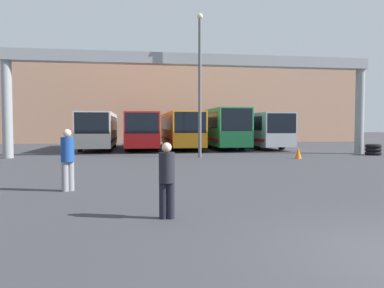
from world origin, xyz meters
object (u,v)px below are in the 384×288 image
(bus_slot_2, at_px, (180,128))
(bus_slot_1, at_px, (141,128))
(pedestrian_near_right, at_px, (68,158))
(traffic_cone, at_px, (298,153))
(pedestrian_mid_left, at_px, (167,178))
(bus_slot_0, at_px, (99,129))
(tire_stack, at_px, (373,150))
(bus_slot_3, at_px, (219,126))
(bus_slot_4, at_px, (256,128))
(lamp_post, at_px, (200,80))

(bus_slot_2, bearing_deg, bus_slot_1, -170.19)
(pedestrian_near_right, relative_size, traffic_cone, 2.77)
(pedestrian_mid_left, relative_size, traffic_cone, 2.40)
(bus_slot_1, bearing_deg, pedestrian_near_right, -97.16)
(bus_slot_0, bearing_deg, pedestrian_near_right, -87.46)
(bus_slot_1, xyz_separation_m, pedestrian_mid_left, (0.09, -24.03, -0.87))
(tire_stack, bearing_deg, traffic_cone, -164.09)
(bus_slot_1, xyz_separation_m, bus_slot_3, (6.87, 0.43, 0.19))
(bus_slot_0, relative_size, traffic_cone, 15.58)
(bus_slot_3, relative_size, bus_slot_4, 0.99)
(tire_stack, bearing_deg, bus_slot_2, 140.46)
(bus_slot_0, relative_size, lamp_post, 1.19)
(bus_slot_1, height_order, pedestrian_near_right, bus_slot_1)
(bus_slot_1, relative_size, pedestrian_mid_left, 6.71)
(tire_stack, xyz_separation_m, lamp_post, (-11.74, 0.01, 4.40))
(traffic_cone, distance_m, lamp_post, 7.38)
(bus_slot_2, bearing_deg, pedestrian_near_right, -105.99)
(bus_slot_3, relative_size, tire_stack, 11.17)
(lamp_post, bearing_deg, traffic_cone, -17.27)
(traffic_cone, relative_size, tire_stack, 0.64)
(bus_slot_3, xyz_separation_m, traffic_cone, (2.22, -11.28, -1.58))
(pedestrian_mid_left, distance_m, lamp_post, 15.80)
(bus_slot_1, bearing_deg, traffic_cone, -50.06)
(pedestrian_near_right, bearing_deg, bus_slot_1, -128.94)
(bus_slot_0, xyz_separation_m, pedestrian_mid_left, (3.52, -23.86, -0.86))
(pedestrian_mid_left, distance_m, traffic_cone, 15.97)
(bus_slot_2, distance_m, pedestrian_near_right, 21.70)
(pedestrian_near_right, bearing_deg, pedestrian_mid_left, 93.10)
(bus_slot_1, bearing_deg, bus_slot_3, 3.55)
(bus_slot_1, height_order, bus_slot_3, bus_slot_3)
(bus_slot_0, bearing_deg, pedestrian_mid_left, -81.61)
(bus_slot_0, relative_size, bus_slot_2, 0.87)
(bus_slot_2, bearing_deg, traffic_cone, -63.72)
(lamp_post, bearing_deg, tire_stack, -0.06)
(bus_slot_2, xyz_separation_m, pedestrian_mid_left, (-3.35, -24.62, -0.91))
(pedestrian_mid_left, bearing_deg, lamp_post, -96.87)
(bus_slot_3, bearing_deg, tire_stack, -48.88)
(bus_slot_2, xyz_separation_m, lamp_post, (0.01, -9.69, 2.99))
(bus_slot_1, relative_size, lamp_post, 1.23)
(bus_slot_4, xyz_separation_m, pedestrian_mid_left, (-10.21, -24.52, -0.87))
(bus_slot_1, height_order, tire_stack, bus_slot_1)
(bus_slot_2, xyz_separation_m, pedestrian_near_right, (-5.98, -20.85, -0.78))
(bus_slot_0, height_order, pedestrian_mid_left, bus_slot_0)
(bus_slot_0, height_order, bus_slot_1, bus_slot_1)
(pedestrian_mid_left, bearing_deg, tire_stack, -129.54)
(traffic_cone, bearing_deg, tire_stack, 15.91)
(bus_slot_0, bearing_deg, traffic_cone, -40.48)
(bus_slot_1, bearing_deg, pedestrian_mid_left, -89.79)
(pedestrian_near_right, relative_size, tire_stack, 1.78)
(pedestrian_near_right, bearing_deg, tire_stack, -179.63)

